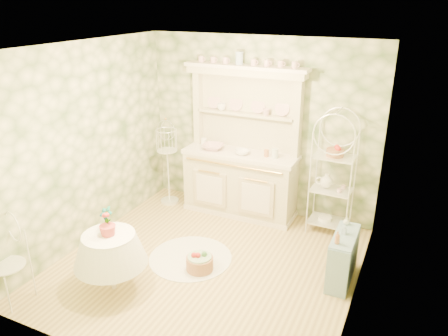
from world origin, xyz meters
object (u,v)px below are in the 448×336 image
at_px(bakers_rack, 333,175).
at_px(floor_basket, 200,262).
at_px(birdcage_stand, 168,164).
at_px(cafe_chair, 6,262).
at_px(side_shelf, 343,258).
at_px(kitchen_dresser, 241,144).
at_px(round_table, 111,263).

xyz_separation_m(bakers_rack, floor_basket, (-1.23, -1.68, -0.76)).
bearing_deg(birdcage_stand, bakers_rack, 3.67).
height_order(bakers_rack, cafe_chair, bakers_rack).
distance_m(side_shelf, floor_basket, 1.74).
height_order(kitchen_dresser, bakers_rack, kitchen_dresser).
bearing_deg(bakers_rack, cafe_chair, -130.80).
distance_m(kitchen_dresser, round_table, 2.61).
height_order(round_table, floor_basket, round_table).
xyz_separation_m(side_shelf, cafe_chair, (-3.29, -1.95, 0.19)).
xyz_separation_m(round_table, birdcage_stand, (-0.63, 2.26, 0.34)).
height_order(cafe_chair, floor_basket, cafe_chair).
bearing_deg(kitchen_dresser, round_table, -103.49).
height_order(side_shelf, cafe_chair, cafe_chair).
height_order(bakers_rack, round_table, bakers_rack).
height_order(birdcage_stand, floor_basket, birdcage_stand).
xyz_separation_m(side_shelf, round_table, (-2.39, -1.29, 0.04)).
bearing_deg(round_table, cafe_chair, -143.99).
distance_m(kitchen_dresser, bakers_rack, 1.43).
relative_size(bakers_rack, round_table, 2.58).
distance_m(side_shelf, birdcage_stand, 3.19).
bearing_deg(kitchen_dresser, side_shelf, -31.89).
xyz_separation_m(kitchen_dresser, cafe_chair, (-1.48, -3.07, -0.65)).
xyz_separation_m(kitchen_dresser, birdcage_stand, (-1.21, -0.16, -0.47)).
bearing_deg(bakers_rack, round_table, -126.94).
bearing_deg(round_table, birdcage_stand, 105.45).
relative_size(side_shelf, cafe_chair, 0.71).
xyz_separation_m(kitchen_dresser, floor_basket, (0.17, -1.67, -1.02)).
height_order(cafe_chair, birdcage_stand, birdcage_stand).
bearing_deg(kitchen_dresser, cafe_chair, -115.72).
xyz_separation_m(side_shelf, floor_basket, (-1.64, -0.54, -0.18)).
bearing_deg(birdcage_stand, round_table, -74.55).
xyz_separation_m(bakers_rack, cafe_chair, (-2.88, -3.08, -0.38)).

